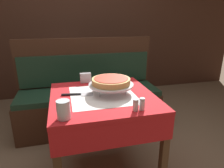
{
  "coord_description": "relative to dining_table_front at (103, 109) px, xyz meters",
  "views": [
    {
      "loc": [
        -0.29,
        -1.43,
        1.31
      ],
      "look_at": [
        0.07,
        -0.0,
        0.82
      ],
      "focal_mm": 32.0,
      "sensor_mm": 36.0,
      "label": 1
    }
  ],
  "objects": [
    {
      "name": "water_glass_near",
      "position": [
        -0.3,
        -0.32,
        0.18
      ],
      "size": [
        0.08,
        0.08,
        0.12
      ],
      "color": "silver",
      "rests_on": "dining_table_front"
    },
    {
      "name": "napkin_holder",
      "position": [
        -0.09,
        0.35,
        0.16
      ],
      "size": [
        0.1,
        0.05,
        0.09
      ],
      "color": "#B2B2B7",
      "rests_on": "dining_table_front"
    },
    {
      "name": "pizza_pan_stand",
      "position": [
        0.07,
        0.03,
        0.19
      ],
      "size": [
        0.36,
        0.36,
        0.08
      ],
      "color": "#ADADB2",
      "rests_on": "dining_table_front"
    },
    {
      "name": "condiment_caddy",
      "position": [
        -0.34,
        1.53,
        0.16
      ],
      "size": [
        0.13,
        0.13,
        0.16
      ],
      "color": "black",
      "rests_on": "dining_table_rear"
    },
    {
      "name": "pizza_server",
      "position": [
        -0.19,
        0.05,
        0.12
      ],
      "size": [
        0.25,
        0.09,
        0.01
      ],
      "color": "#BCBCC1",
      "rests_on": "dining_table_front"
    },
    {
      "name": "dining_table_front",
      "position": [
        0.0,
        0.0,
        0.0
      ],
      "size": [
        0.8,
        0.8,
        0.73
      ],
      "color": "red",
      "rests_on": "ground_plane"
    },
    {
      "name": "salt_shaker",
      "position": [
        0.15,
        -0.32,
        0.16
      ],
      "size": [
        0.04,
        0.04,
        0.08
      ],
      "color": "silver",
      "rests_on": "dining_table_front"
    },
    {
      "name": "booth_bench",
      "position": [
        0.0,
        0.84,
        -0.29
      ],
      "size": [
        1.67,
        0.53,
        1.07
      ],
      "color": "#3D2316",
      "rests_on": "ground_plane"
    },
    {
      "name": "pepper_shaker",
      "position": [
        0.2,
        -0.32,
        0.16
      ],
      "size": [
        0.04,
        0.04,
        0.08
      ],
      "color": "silver",
      "rests_on": "dining_table_front"
    },
    {
      "name": "deep_dish_pizza",
      "position": [
        0.07,
        0.03,
        0.22
      ],
      "size": [
        0.3,
        0.3,
        0.05
      ],
      "color": "tan",
      "rests_on": "pizza_pan_stand"
    },
    {
      "name": "dining_table_rear",
      "position": [
        -0.23,
        1.56,
        0.01
      ],
      "size": [
        0.72,
        0.72,
        0.72
      ],
      "color": "beige",
      "rests_on": "ground_plane"
    },
    {
      "name": "back_wall_panel",
      "position": [
        0.0,
        2.03,
        0.59
      ],
      "size": [
        6.0,
        0.04,
        2.4
      ],
      "primitive_type": "cube",
      "color": "#3D2319",
      "rests_on": "ground_plane"
    }
  ]
}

